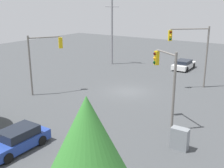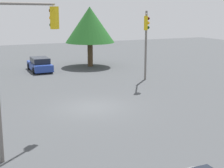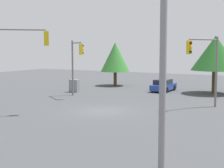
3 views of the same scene
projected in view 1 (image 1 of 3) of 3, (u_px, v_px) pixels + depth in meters
The scene contains 9 objects.
ground_plane at pixel (128, 91), 28.69m from camera, with size 80.00×80.00×0.00m, color #424447.
sedan_white at pixel (184, 65), 38.00m from camera, with size 2.06×4.38×1.26m.
sedan_blue at pixel (17, 140), 17.33m from camera, with size 1.88×4.13×1.36m.
traffic_signal_main at pixel (43, 54), 27.04m from camera, with size 1.84×2.98×5.81m.
traffic_signal_cross at pixel (192, 46), 28.61m from camera, with size 3.36×3.03×6.45m.
traffic_signal_aux at pixel (166, 75), 20.01m from camera, with size 2.41×1.85×5.64m.
utility_pole_tall at pixel (112, 28), 39.82m from camera, with size 2.20×0.28×9.75m.
electrical_cabinet at pixel (180, 139), 17.34m from camera, with size 1.08×0.56×1.41m, color gray.
tree_corner at pixel (87, 143), 10.58m from camera, with size 3.71×3.71×5.62m.
Camera 1 is at (-13.78, 23.61, 8.87)m, focal length 45.00 mm.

